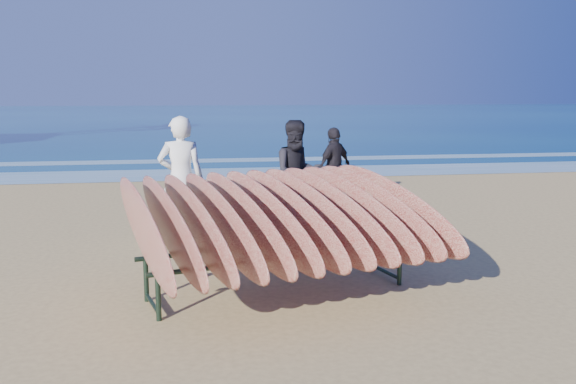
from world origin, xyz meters
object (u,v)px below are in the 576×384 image
surfboard_rack (278,216)px  person_white (181,178)px  person_dark_b (334,167)px  person_dark_a (298,174)px

surfboard_rack → person_white: person_white is taller
person_dark_b → person_white: bearing=0.3°
surfboard_rack → person_dark_a: person_dark_a is taller
person_white → person_dark_b: 3.98m
surfboard_rack → person_dark_a: bearing=61.8°
surfboard_rack → person_white: (-1.14, 2.87, 0.07)m
person_white → person_dark_a: 2.09m
person_dark_b → person_dark_a: bearing=20.9°
surfboard_rack → person_white: size_ratio=1.95×
surfboard_rack → person_dark_b: (1.96, 5.37, -0.11)m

